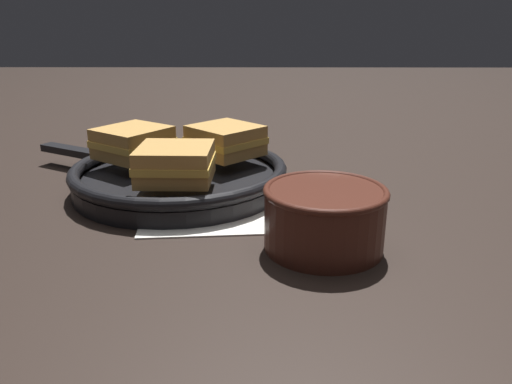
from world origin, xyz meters
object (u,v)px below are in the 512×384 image
spoon (246,204)px  skillet (179,176)px  soup_bowl (325,214)px  sandwich_near_right (176,163)px  sandwich_far_left (226,140)px  sandwich_near_left (133,142)px

spoon → skillet: 0.13m
soup_bowl → sandwich_near_right: bearing=147.4°
spoon → sandwich_far_left: (-0.03, 0.13, 0.06)m
soup_bowl → skillet: soup_bowl is taller
spoon → sandwich_near_left: bearing=118.7°
skillet → sandwich_near_left: bearing=156.2°
sandwich_near_left → sandwich_near_right: (0.08, -0.12, 0.00)m
sandwich_near_left → sandwich_near_right: bearing=-53.9°
spoon → sandwich_near_right: 0.11m
sandwich_near_right → spoon: bearing=-0.1°
spoon → sandwich_near_left: 0.22m
soup_bowl → sandwich_far_left: sandwich_far_left is taller
skillet → sandwich_near_left: size_ratio=3.16×
sandwich_near_left → soup_bowl: bearing=-41.0°
soup_bowl → sandwich_far_left: 0.28m
sandwich_far_left → skillet: bearing=-145.3°
spoon → skillet: size_ratio=0.34×
soup_bowl → sandwich_far_left: bearing=116.9°
skillet → sandwich_near_left: 0.09m
spoon → sandwich_near_right: bearing=151.8°
spoon → soup_bowl: bearing=-80.2°
soup_bowl → sandwich_near_left: sandwich_near_left is taller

